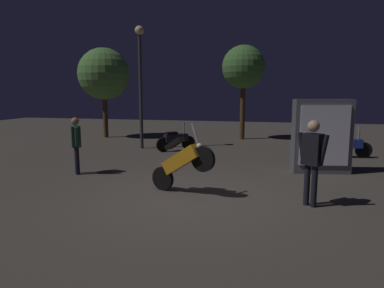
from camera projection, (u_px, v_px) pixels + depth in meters
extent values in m
plane|color=#4C443D|center=(189.00, 198.00, 7.54)|extent=(40.00, 40.00, 0.00)
cylinder|color=black|center=(163.00, 178.00, 8.12)|extent=(0.56, 0.28, 0.56)
cylinder|color=black|center=(203.00, 159.00, 7.45)|extent=(0.56, 0.28, 0.56)
cube|color=orange|center=(182.00, 159.00, 7.75)|extent=(1.01, 0.60, 0.76)
cube|color=black|center=(175.00, 143.00, 7.80)|extent=(0.48, 0.37, 0.32)
cylinder|color=gray|center=(195.00, 133.00, 7.47)|extent=(0.21, 0.12, 0.44)
sphere|color=#F2EABF|center=(199.00, 146.00, 7.46)|extent=(0.12, 0.12, 0.12)
cylinder|color=black|center=(331.00, 150.00, 12.20)|extent=(0.57, 0.16, 0.56)
cylinder|color=black|center=(364.00, 150.00, 12.07)|extent=(0.57, 0.16, 0.56)
cube|color=navy|center=(348.00, 143.00, 12.10)|extent=(0.98, 0.40, 0.30)
cube|color=black|center=(342.00, 138.00, 12.10)|extent=(0.46, 0.28, 0.10)
cylinder|color=gray|center=(359.00, 133.00, 12.00)|extent=(0.07, 0.07, 0.45)
sphere|color=#F2EABF|center=(361.00, 142.00, 12.04)|extent=(0.12, 0.12, 0.12)
cylinder|color=black|center=(163.00, 145.00, 13.34)|extent=(0.49, 0.44, 0.56)
cylinder|color=black|center=(188.00, 143.00, 13.85)|extent=(0.49, 0.44, 0.56)
cube|color=black|center=(176.00, 138.00, 13.56)|extent=(0.91, 0.85, 0.30)
cube|color=black|center=(171.00, 133.00, 13.43)|extent=(0.49, 0.47, 0.10)
cylinder|color=gray|center=(184.00, 128.00, 13.67)|extent=(0.08, 0.08, 0.45)
sphere|color=#F2EABF|center=(186.00, 136.00, 13.76)|extent=(0.12, 0.12, 0.12)
cylinder|color=black|center=(314.00, 186.00, 6.90)|extent=(0.12, 0.12, 0.85)
cylinder|color=black|center=(307.00, 185.00, 7.02)|extent=(0.12, 0.12, 0.85)
cube|color=black|center=(312.00, 149.00, 6.85)|extent=(0.43, 0.40, 0.63)
sphere|color=tan|center=(314.00, 126.00, 6.78)|extent=(0.24, 0.24, 0.24)
cylinder|color=black|center=(324.00, 149.00, 6.67)|extent=(0.21, 0.18, 0.58)
cylinder|color=black|center=(302.00, 146.00, 7.02)|extent=(0.21, 0.18, 0.58)
cylinder|color=black|center=(77.00, 160.00, 9.78)|extent=(0.12, 0.12, 0.78)
cylinder|color=black|center=(77.00, 161.00, 9.63)|extent=(0.12, 0.12, 0.78)
cube|color=#1E3F2D|center=(76.00, 137.00, 9.60)|extent=(0.41, 0.43, 0.58)
sphere|color=#9E7251|center=(75.00, 121.00, 9.54)|extent=(0.22, 0.22, 0.22)
cylinder|color=#1E3F2D|center=(75.00, 135.00, 9.82)|extent=(0.18, 0.20, 0.53)
cylinder|color=#1E3F2D|center=(77.00, 137.00, 9.38)|extent=(0.18, 0.20, 0.53)
cylinder|color=#38383D|center=(141.00, 93.00, 13.87)|extent=(0.14, 0.14, 4.56)
sphere|color=#F9E59E|center=(139.00, 30.00, 13.51)|extent=(0.36, 0.36, 0.36)
cylinder|color=#4C331E|center=(243.00, 111.00, 16.78)|extent=(0.24, 0.24, 2.77)
sphere|color=#477A38|center=(243.00, 67.00, 16.46)|extent=(2.06, 2.06, 2.06)
cylinder|color=#4C331E|center=(105.00, 115.00, 17.51)|extent=(0.24, 0.24, 2.30)
sphere|color=#568C42|center=(104.00, 74.00, 17.20)|extent=(2.56, 2.56, 2.56)
cube|color=#595960|center=(321.00, 136.00, 9.81)|extent=(1.66, 0.76, 2.10)
cube|color=white|center=(325.00, 136.00, 9.54)|extent=(1.33, 0.27, 1.68)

